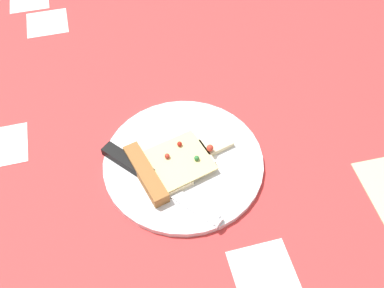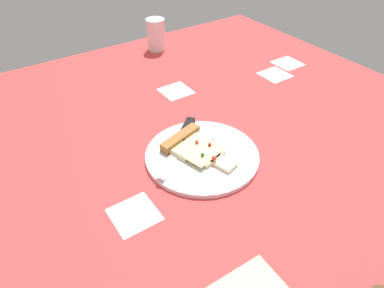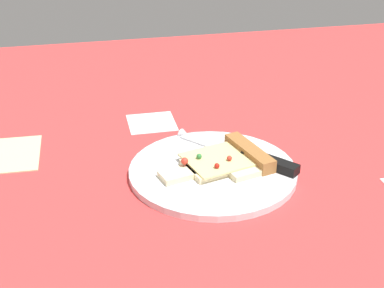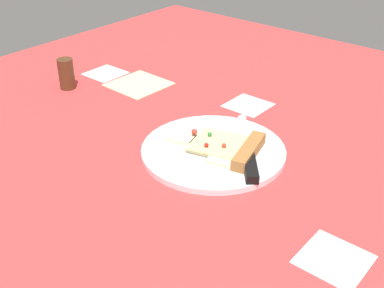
# 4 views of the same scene
# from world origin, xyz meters

# --- Properties ---
(ground_plane) EXTENTS (1.53, 1.53, 0.03)m
(ground_plane) POSITION_xyz_m (0.00, -0.00, -0.01)
(ground_plane) COLOR #D13838
(ground_plane) RESTS_ON ground
(plate) EXTENTS (0.27, 0.27, 0.01)m
(plate) POSITION_xyz_m (0.02, -0.01, 0.01)
(plate) COLOR silver
(plate) RESTS_ON ground_plane
(pizza_slice) EXTENTS (0.19, 0.13, 0.02)m
(pizza_slice) POSITION_xyz_m (0.04, -0.00, 0.02)
(pizza_slice) COLOR beige
(pizza_slice) RESTS_ON plate
(knife) EXTENTS (0.17, 0.20, 0.02)m
(knife) POSITION_xyz_m (0.08, 0.01, 0.02)
(knife) COLOR silver
(knife) RESTS_ON plate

